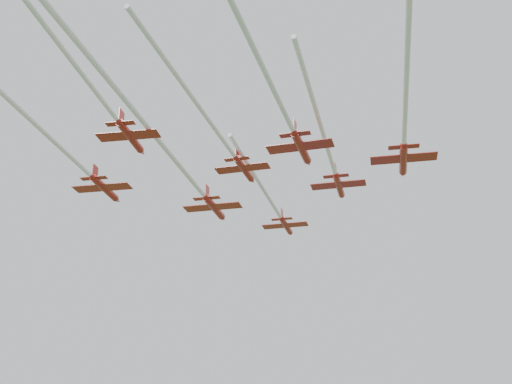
% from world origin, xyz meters
% --- Properties ---
extents(jet_lead, '(8.45, 43.76, 2.53)m').
position_xyz_m(jet_lead, '(-4.72, 9.96, 57.83)').
color(jet_lead, red).
extents(jet_row2_left, '(9.62, 65.31, 2.89)m').
position_xyz_m(jet_row2_left, '(-14.01, -12.57, 56.61)').
color(jet_row2_left, red).
extents(jet_row2_right, '(8.59, 46.28, 2.58)m').
position_xyz_m(jet_row2_right, '(6.96, -7.90, 57.90)').
color(jet_row2_right, red).
extents(jet_row3_left, '(9.09, 65.17, 2.71)m').
position_xyz_m(jet_row3_left, '(-27.69, -24.67, 56.76)').
color(jet_row3_left, red).
extents(jet_row3_mid, '(7.91, 43.03, 2.35)m').
position_xyz_m(jet_row3_mid, '(-5.75, -19.92, 56.50)').
color(jet_row3_mid, red).
extents(jet_row3_right, '(8.86, 45.09, 2.65)m').
position_xyz_m(jet_row3_right, '(17.27, -20.22, 55.53)').
color(jet_row3_right, red).
extents(jet_row4_left, '(8.18, 65.38, 2.42)m').
position_xyz_m(jet_row4_left, '(-15.88, -42.37, 56.22)').
color(jet_row4_left, red).
extents(jet_row4_right, '(8.43, 60.98, 2.51)m').
position_xyz_m(jet_row4_right, '(3.76, -36.32, 54.22)').
color(jet_row4_right, red).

